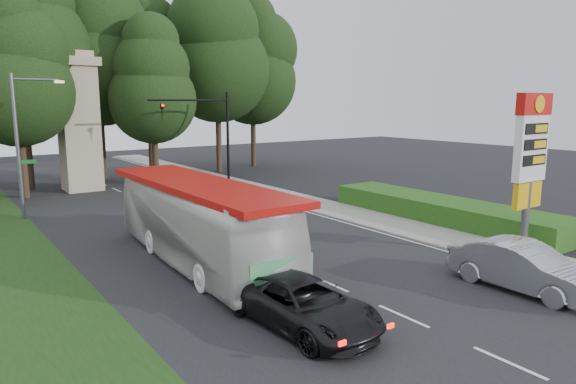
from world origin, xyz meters
TOP-DOWN VIEW (x-y plane):
  - ground at (0.00, 0.00)m, footprint 120.00×120.00m
  - road_surface at (0.00, 12.00)m, footprint 14.00×80.00m
  - sidewalk_right at (8.50, 12.00)m, footprint 3.00×80.00m
  - hedge at (11.50, 8.00)m, footprint 3.00×14.00m
  - gas_station_pylon at (9.20, 1.99)m, footprint 2.10×0.45m
  - traffic_signal_mast at (5.68, 24.00)m, footprint 6.10×0.35m
  - streetlight_signs at (-6.99, 22.01)m, footprint 2.75×0.98m
  - monument at (-2.00, 30.00)m, footprint 3.00×3.00m
  - tree_center_left at (-5.00, 33.00)m, footprint 10.08×10.08m
  - tree_center_right at (1.00, 35.00)m, footprint 9.24×9.24m
  - tree_east_near at (6.00, 37.00)m, footprint 8.12×8.12m
  - tree_east_mid at (11.00, 33.00)m, footprint 9.52×9.52m
  - tree_far_east at (16.00, 35.00)m, footprint 8.68×8.68m
  - tree_monument_left at (-6.00, 29.00)m, footprint 7.28×7.28m
  - tree_monument_right at (3.50, 29.50)m, footprint 6.72×6.72m
  - transit_bus at (-2.65, 9.04)m, footprint 3.44×12.13m
  - sedan_silver at (5.10, -0.38)m, footprint 1.90×5.16m
  - suv_charcoal at (-2.90, 1.71)m, footprint 2.66×5.26m

SIDE VIEW (x-z plane):
  - ground at x=0.00m, z-range 0.00..0.00m
  - road_surface at x=0.00m, z-range 0.00..0.02m
  - sidewalk_right at x=8.50m, z-range 0.00..0.12m
  - hedge at x=11.50m, z-range 0.00..1.20m
  - suv_charcoal at x=-2.90m, z-range 0.00..1.43m
  - sedan_silver at x=5.10m, z-range 0.00..1.69m
  - transit_bus at x=-2.65m, z-range 0.00..3.34m
  - streetlight_signs at x=-6.99m, z-range 0.44..8.44m
  - gas_station_pylon at x=9.20m, z-range 1.02..7.87m
  - traffic_signal_mast at x=5.68m, z-range 1.07..8.27m
  - monument at x=-2.00m, z-range 0.08..10.13m
  - tree_monument_right at x=3.50m, z-range 1.41..14.61m
  - tree_monument_left at x=-6.00m, z-range 1.53..15.83m
  - tree_east_near at x=6.00m, z-range 1.71..17.66m
  - tree_far_east at x=16.00m, z-range 1.83..18.88m
  - tree_center_right at x=1.00m, z-range 1.94..20.09m
  - tree_east_mid at x=11.00m, z-range 2.00..20.70m
  - tree_center_left at x=-5.00m, z-range 2.12..21.92m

